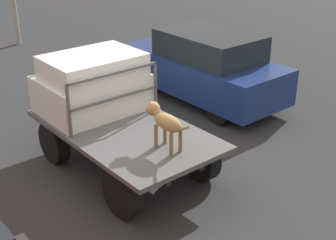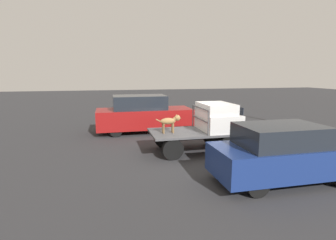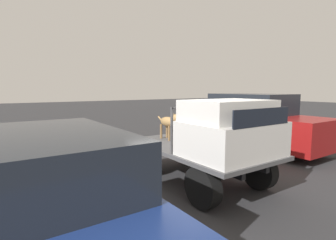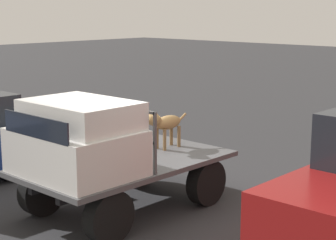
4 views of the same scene
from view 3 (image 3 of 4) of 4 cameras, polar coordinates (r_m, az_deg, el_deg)
The scene contains 7 objects.
ground_plane at distance 6.24m, azimuth 6.38°, elevation -13.14°, with size 80.00×80.00×0.00m, color #2D2D30.
flatbed_truck at distance 6.06m, azimuth 6.45°, elevation -7.91°, with size 3.47×1.92×0.83m.
truck_cab at distance 5.23m, azimuth 13.44°, elevation -2.00°, with size 1.39×1.80×1.08m.
truck_headboard at distance 5.73m, azimuth 8.06°, elevation -0.09°, with size 0.04×1.80×0.93m.
dog at distance 6.65m, azimuth 0.49°, elevation -0.42°, with size 1.00×0.25×0.71m.
parked_sedan at distance 3.21m, azimuth -24.18°, elevation -17.59°, with size 4.17×1.72×1.66m.
parked_pickup_far at distance 9.84m, azimuth 18.27°, elevation -0.36°, with size 4.91×1.88×1.94m.
Camera 3 is at (4.43, -3.83, 2.13)m, focal length 28.00 mm.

